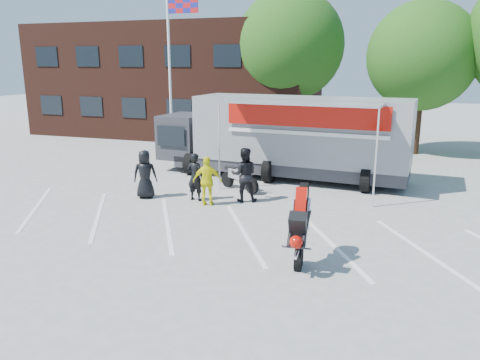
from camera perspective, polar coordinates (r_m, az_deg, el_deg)
The scene contains 13 objects.
ground at distance 12.42m, azimuth -1.84°, elevation -7.79°, with size 100.00×100.00×0.00m, color #A3A39E.
parking_bay_lines at distance 13.29m, azimuth -0.34°, elevation -6.24°, with size 18.00×5.00×0.01m, color white.
office_building at distance 32.05m, azimuth -7.63°, elevation 11.96°, with size 18.00×8.00×7.00m, color #411E15.
flagpole at distance 23.20m, azimuth -8.06°, elevation 15.02°, with size 1.61×0.12×8.00m.
tree_left at distance 27.48m, azimuth 6.06°, elevation 15.98°, with size 6.12×6.12×8.64m.
tree_mid at distance 25.81m, azimuth 21.32°, elevation 13.87°, with size 5.44×5.44×7.68m.
transporter_truck at distance 19.47m, azimuth 5.79°, elevation 0.28°, with size 10.40×5.01×3.31m, color gray, non-canonical shape.
parked_motorcycle at distance 17.47m, azimuth -0.07°, elevation -1.26°, with size 0.65×1.96×1.03m, color silver, non-canonical shape.
stunt_bike_rider at distance 11.70m, azimuth 7.50°, elevation -9.33°, with size 0.84×1.78×2.10m, color black, non-canonical shape.
spectator_leather_a at distance 16.64m, azimuth -11.50°, elevation 0.69°, with size 0.83×0.54×1.70m, color black.
spectator_leather_b at distance 16.09m, azimuth -5.48°, elevation 0.38°, with size 0.60×0.40×1.66m, color black.
spectator_leather_c at distance 15.90m, azimuth 0.50°, elevation 0.65°, with size 0.90×0.70×1.86m, color black.
spectator_hivis at distance 15.50m, azimuth -3.99°, elevation -0.13°, with size 0.97×0.40×1.65m, color #F4EF0C.
Camera 1 is at (4.03, -10.79, 4.63)m, focal length 35.00 mm.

